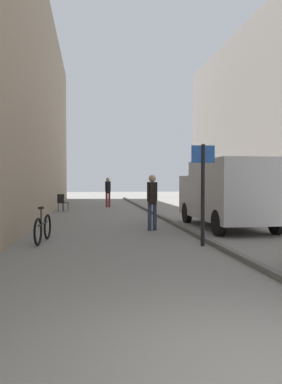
{
  "coord_description": "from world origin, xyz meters",
  "views": [
    {
      "loc": [
        -1.61,
        -2.83,
        1.68
      ],
      "look_at": [
        0.52,
        12.47,
        1.2
      ],
      "focal_mm": 35.23,
      "sensor_mm": 36.0,
      "label": 1
    }
  ],
  "objects": [
    {
      "name": "delivery_van",
      "position": [
        3.21,
        9.86,
        1.27
      ],
      "size": [
        2.13,
        5.2,
        2.37
      ],
      "rotation": [
        0.0,
        0.0,
        0.01
      ],
      "color": "#B7B7BC",
      "rests_on": "ground_plane"
    },
    {
      "name": "cafe_chair_near_window",
      "position": [
        -3.04,
        17.85,
        0.55
      ],
      "size": [
        0.61,
        0.61,
        0.94
      ],
      "rotation": [
        0.0,
        0.0,
        5.67
      ],
      "color": "black",
      "rests_on": "ground_plane"
    },
    {
      "name": "street_sign_post",
      "position": [
        1.28,
        6.44,
        1.55
      ],
      "size": [
        0.6,
        0.1,
        2.6
      ],
      "rotation": [
        0.0,
        0.0,
        3.1
      ],
      "color": "black",
      "rests_on": "ground_plane"
    },
    {
      "name": "bicycle_leaning",
      "position": [
        -2.84,
        7.59,
        0.38
      ],
      "size": [
        0.28,
        1.76,
        0.98
      ],
      "rotation": [
        0.0,
        0.0,
        -0.12
      ],
      "color": "black",
      "rests_on": "ground_plane"
    },
    {
      "name": "pedestrian_main_foreground",
      "position": [
        -0.42,
        20.77,
        1.08
      ],
      "size": [
        0.35,
        0.28,
        1.86
      ],
      "rotation": [
        0.0,
        0.0,
        3.51
      ],
      "color": "maroon",
      "rests_on": "ground_plane"
    },
    {
      "name": "kerb_strip",
      "position": [
        1.58,
        12.0,
        0.06
      ],
      "size": [
        0.16,
        40.0,
        0.12
      ],
      "primitive_type": "cube",
      "color": "#615F5B",
      "rests_on": "ground_plane"
    },
    {
      "name": "pedestrian_mid_block",
      "position": [
        0.5,
        9.61,
        1.08
      ],
      "size": [
        0.36,
        0.26,
        1.87
      ],
      "rotation": [
        0.0,
        0.0,
        0.23
      ],
      "color": "#2D3851",
      "rests_on": "ground_plane"
    },
    {
      "name": "ground_plane",
      "position": [
        0.0,
        12.0,
        0.0
      ],
      "size": [
        80.0,
        80.0,
        0.0
      ],
      "primitive_type": "plane",
      "color": "gray"
    }
  ]
}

